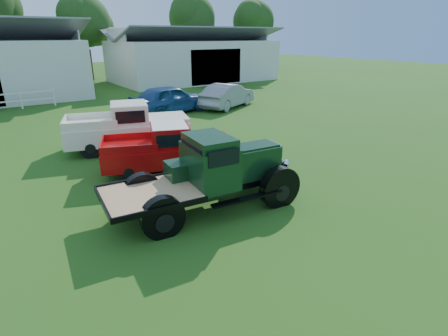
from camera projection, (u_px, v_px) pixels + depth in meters
ground at (243, 220)px, 9.20m from camera, size 120.00×120.00×0.00m
shed_right at (193, 55)px, 36.46m from camera, size 16.80×9.20×5.20m
tree_c at (87, 35)px, 35.64m from camera, size 5.40×5.40×9.00m
tree_d at (192, 31)px, 43.11m from camera, size 6.00×6.00×10.00m
tree_e at (253, 33)px, 45.89m from camera, size 5.70×5.70×9.50m
vintage_flatbed at (206, 173)px, 9.48m from camera, size 5.46×2.61×2.09m
red_pickup at (168, 148)px, 12.28m from camera, size 4.97×3.32×1.69m
white_pickup at (128, 127)px, 14.69m from camera, size 5.56×3.46×1.91m
misc_car_blue at (170, 99)px, 21.49m from camera, size 5.37×2.91×1.73m
misc_car_grey at (228, 95)px, 23.25m from camera, size 5.01×3.51×1.57m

